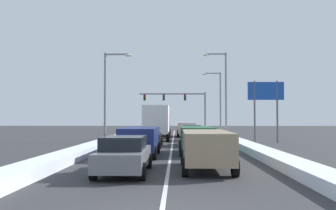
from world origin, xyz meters
TOP-DOWN VIEW (x-y plane):
  - ground_plane at (0.00, 19.59)m, footprint 127.31×127.31m
  - lane_stripe_between_right_lane_and_center_lane at (-0.00, 24.48)m, footprint 0.14×53.86m
  - snow_bank_right_shoulder at (5.30, 24.48)m, footprint 1.30×53.86m
  - snow_bank_left_shoulder at (-5.30, 24.48)m, footprint 1.37×53.86m
  - suv_tan_right_lane_nearest at (1.64, 7.60)m, footprint 2.16×4.90m
  - suv_green_right_lane_second at (1.60, 14.49)m, footprint 2.16×4.90m
  - sedan_charcoal_right_lane_third at (1.80, 20.74)m, footprint 2.00×4.50m
  - sedan_white_right_lane_fourth at (1.81, 26.37)m, footprint 2.00×4.50m
  - suv_silver_right_lane_fifth at (1.47, 33.58)m, footprint 2.16×4.90m
  - sedan_gray_center_lane_nearest at (-1.76, 6.54)m, footprint 2.00×4.50m
  - suv_navy_center_lane_second at (-1.78, 12.85)m, footprint 2.16×4.90m
  - sedan_black_center_lane_third at (-1.77, 19.40)m, footprint 2.00×4.50m
  - box_truck_center_lane_fourth at (-1.58, 27.30)m, footprint 2.53×7.20m
  - suv_maroon_center_lane_fifth at (-1.47, 35.50)m, footprint 2.16×4.90m
  - traffic_light_gantry at (1.18, 48.95)m, footprint 10.60×0.47m
  - street_lamp_right_near at (5.52, 31.83)m, footprint 2.66×0.36m
  - street_lamp_right_mid at (6.08, 41.62)m, footprint 2.66×0.36m
  - street_lamp_left_mid at (-6.02, 25.53)m, footprint 2.66×0.36m
  - roadside_sign_right at (8.30, 24.05)m, footprint 3.20×0.16m

SIDE VIEW (x-z plane):
  - ground_plane at x=0.00m, z-range 0.00..0.00m
  - lane_stripe_between_right_lane_and_center_lane at x=0.00m, z-range 0.00..0.01m
  - snow_bank_right_shoulder at x=5.30m, z-range 0.00..0.47m
  - snow_bank_left_shoulder at x=-5.30m, z-range 0.00..0.49m
  - sedan_charcoal_right_lane_third at x=1.80m, z-range 0.01..1.52m
  - sedan_white_right_lane_fourth at x=1.81m, z-range 0.01..1.52m
  - sedan_gray_center_lane_nearest at x=-1.76m, z-range 0.01..1.52m
  - sedan_black_center_lane_third at x=-1.77m, z-range 0.01..1.52m
  - suv_tan_right_lane_nearest at x=1.64m, z-range 0.18..1.85m
  - suv_green_right_lane_second at x=1.60m, z-range 0.18..1.85m
  - suv_silver_right_lane_fifth at x=1.47m, z-range 0.18..1.85m
  - suv_navy_center_lane_second at x=-1.78m, z-range 0.18..1.85m
  - suv_maroon_center_lane_fifth at x=-1.47m, z-range 0.18..1.85m
  - box_truck_center_lane_fourth at x=-1.58m, z-range 0.22..3.58m
  - roadside_sign_right at x=8.30m, z-range 1.27..6.77m
  - traffic_light_gantry at x=1.18m, z-range 1.62..7.82m
  - street_lamp_left_mid at x=-6.02m, z-range 0.81..9.15m
  - street_lamp_right_mid at x=6.08m, z-range 0.81..9.29m
  - street_lamp_right_near at x=5.52m, z-range 0.83..10.28m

